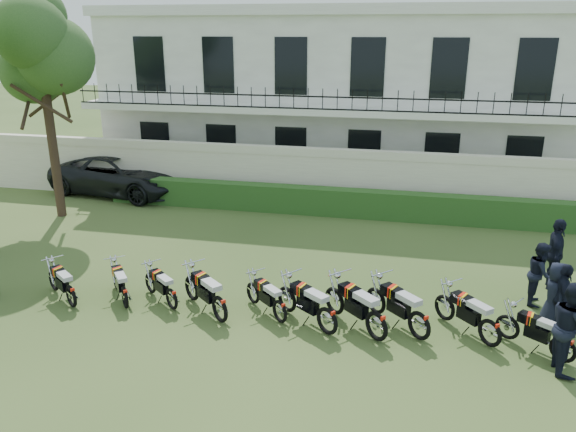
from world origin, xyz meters
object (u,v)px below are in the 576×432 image
(motorcycle_3, at_px, (220,303))
(motorcycle_8, at_px, (491,327))
(suv, at_px, (121,175))
(officer_5, at_px, (555,254))
(officer_2, at_px, (562,298))
(officer_3, at_px, (555,295))
(motorcycle_9, at_px, (564,344))
(motorcycle_2, at_px, (171,294))
(motorcycle_1, at_px, (124,292))
(tree_west_near, at_px, (41,48))
(motorcycle_7, at_px, (420,319))
(motorcycle_5, at_px, (327,315))
(motorcycle_4, at_px, (280,306))
(motorcycle_6, at_px, (377,319))
(officer_1, at_px, (571,328))
(officer_4, at_px, (540,274))
(motorcycle_0, at_px, (71,291))

(motorcycle_3, bearing_deg, motorcycle_8, -46.83)
(suv, bearing_deg, officer_5, -101.15)
(officer_2, bearing_deg, officer_3, 41.32)
(motorcycle_9, bearing_deg, motorcycle_3, 126.13)
(motorcycle_2, bearing_deg, motorcycle_1, 137.63)
(tree_west_near, bearing_deg, motorcycle_2, -40.65)
(motorcycle_7, height_order, suv, suv)
(motorcycle_5, height_order, officer_5, officer_5)
(motorcycle_4, height_order, officer_3, officer_3)
(motorcycle_5, xyz_separation_m, motorcycle_9, (4.86, -0.05, -0.06))
(motorcycle_3, height_order, motorcycle_6, motorcycle_6)
(motorcycle_8, relative_size, officer_5, 0.78)
(motorcycle_1, height_order, officer_2, officer_2)
(suv, height_order, officer_1, officer_1)
(officer_1, height_order, officer_2, officer_1)
(motorcycle_5, xyz_separation_m, motorcycle_7, (2.00, 0.22, 0.01))
(motorcycle_7, bearing_deg, officer_1, -55.89)
(motorcycle_5, height_order, suv, suv)
(motorcycle_1, bearing_deg, officer_5, -20.63)
(suv, bearing_deg, tree_west_near, 175.89)
(motorcycle_9, bearing_deg, motorcycle_7, 121.18)
(officer_3, distance_m, officer_4, 1.18)
(motorcycle_6, xyz_separation_m, officer_4, (3.78, 2.69, 0.27))
(tree_west_near, height_order, officer_1, tree_west_near)
(motorcycle_4, relative_size, motorcycle_5, 0.79)
(motorcycle_2, bearing_deg, officer_3, -43.81)
(motorcycle_7, bearing_deg, suv, 97.00)
(motorcycle_4, relative_size, motorcycle_8, 0.89)
(motorcycle_7, distance_m, motorcycle_9, 2.88)
(motorcycle_9, bearing_deg, officer_2, 27.64)
(motorcycle_2, relative_size, officer_3, 0.86)
(motorcycle_0, relative_size, officer_4, 0.92)
(tree_west_near, bearing_deg, officer_3, -16.90)
(motorcycle_0, height_order, motorcycle_6, motorcycle_6)
(motorcycle_3, xyz_separation_m, motorcycle_7, (4.50, 0.21, 0.01))
(motorcycle_4, distance_m, officer_1, 6.06)
(officer_3, bearing_deg, officer_1, 166.49)
(motorcycle_7, relative_size, suv, 0.27)
(motorcycle_3, xyz_separation_m, motorcycle_5, (2.51, -0.00, -0.00))
(motorcycle_2, xyz_separation_m, officer_4, (8.72, 2.31, 0.37))
(motorcycle_0, xyz_separation_m, motorcycle_9, (11.16, 0.02, -0.00))
(tree_west_near, relative_size, motorcycle_4, 5.96)
(tree_west_near, distance_m, motorcycle_4, 12.54)
(motorcycle_8, height_order, officer_4, officer_4)
(motorcycle_6, distance_m, suv, 14.54)
(motorcycle_2, distance_m, motorcycle_8, 7.33)
(tree_west_near, xyz_separation_m, officer_3, (15.69, -4.77, -5.10))
(motorcycle_5, bearing_deg, officer_2, -38.19)
(motorcycle_0, distance_m, motorcycle_7, 8.30)
(tree_west_near, relative_size, officer_2, 4.88)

